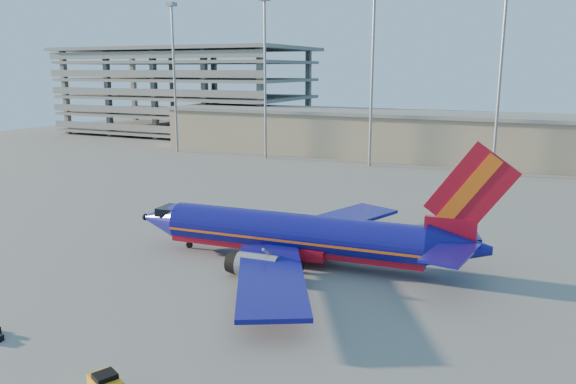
% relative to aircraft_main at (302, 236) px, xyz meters
% --- Properties ---
extents(ground, '(220.00, 220.00, 0.00)m').
position_rel_aircraft_main_xyz_m(ground, '(-4.30, 3.90, -2.37)').
color(ground, slate).
rests_on(ground, ground).
extents(terminal_building, '(122.00, 16.00, 8.50)m').
position_rel_aircraft_main_xyz_m(terminal_building, '(5.70, 61.90, 1.94)').
color(terminal_building, gray).
rests_on(terminal_building, ground).
extents(parking_garage, '(62.00, 32.00, 21.40)m').
position_rel_aircraft_main_xyz_m(parking_garage, '(-66.30, 77.95, 9.35)').
color(parking_garage, slate).
rests_on(parking_garage, ground).
extents(light_mast_row, '(101.60, 1.60, 28.65)m').
position_rel_aircraft_main_xyz_m(light_mast_row, '(0.70, 49.90, 15.18)').
color(light_mast_row, gray).
rests_on(light_mast_row, ground).
extents(aircraft_main, '(32.85, 31.52, 11.12)m').
position_rel_aircraft_main_xyz_m(aircraft_main, '(0.00, 0.00, 0.00)').
color(aircraft_main, navy).
rests_on(aircraft_main, ground).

